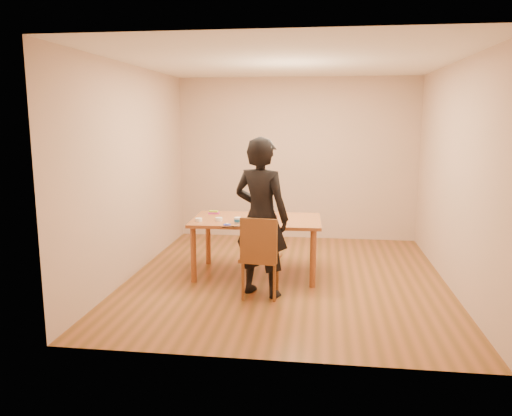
# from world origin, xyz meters

# --- Properties ---
(room_shell) EXTENTS (4.00, 4.50, 2.70)m
(room_shell) POSITION_xyz_m (0.00, 0.34, 1.35)
(room_shell) COLOR brown
(room_shell) RESTS_ON ground
(dining_table) EXTENTS (1.68, 1.03, 0.04)m
(dining_table) POSITION_xyz_m (-0.40, 0.08, 0.73)
(dining_table) COLOR brown
(dining_table) RESTS_ON floor
(dining_chair) EXTENTS (0.47, 0.47, 0.04)m
(dining_chair) POSITION_xyz_m (-0.25, -0.69, 0.45)
(dining_chair) COLOR brown
(dining_chair) RESTS_ON floor
(cake_plate) EXTENTS (0.30, 0.30, 0.02)m
(cake_plate) POSITION_xyz_m (-0.29, 0.17, 0.76)
(cake_plate) COLOR red
(cake_plate) RESTS_ON dining_table
(cake) EXTENTS (0.20, 0.20, 0.07)m
(cake) POSITION_xyz_m (-0.29, 0.17, 0.81)
(cake) COLOR white
(cake) RESTS_ON cake_plate
(frosting_dome) EXTENTS (0.20, 0.20, 0.03)m
(frosting_dome) POSITION_xyz_m (-0.29, 0.17, 0.85)
(frosting_dome) COLOR white
(frosting_dome) RESTS_ON cake
(frosting_tub) EXTENTS (0.08, 0.08, 0.08)m
(frosting_tub) POSITION_xyz_m (-0.59, -0.23, 0.79)
(frosting_tub) COLOR white
(frosting_tub) RESTS_ON dining_table
(frosting_lid) EXTENTS (0.10, 0.10, 0.01)m
(frosting_lid) POSITION_xyz_m (-0.70, -0.34, 0.75)
(frosting_lid) COLOR #1B2CB5
(frosting_lid) RESTS_ON dining_table
(frosting_dollop) EXTENTS (0.04, 0.04, 0.02)m
(frosting_dollop) POSITION_xyz_m (-0.70, -0.34, 0.77)
(frosting_dollop) COLOR white
(frosting_dollop) RESTS_ON frosting_lid
(ramekin_green) EXTENTS (0.08, 0.08, 0.04)m
(ramekin_green) POSITION_xyz_m (-1.10, -0.17, 0.77)
(ramekin_green) COLOR white
(ramekin_green) RESTS_ON dining_table
(ramekin_yellow) EXTENTS (0.09, 0.09, 0.04)m
(ramekin_yellow) POSITION_xyz_m (-0.85, -0.11, 0.77)
(ramekin_yellow) COLOR white
(ramekin_yellow) RESTS_ON dining_table
(ramekin_multi) EXTENTS (0.08, 0.08, 0.04)m
(ramekin_multi) POSITION_xyz_m (-1.10, -0.17, 0.77)
(ramekin_multi) COLOR white
(ramekin_multi) RESTS_ON dining_table
(candy_box_pink) EXTENTS (0.15, 0.08, 0.02)m
(candy_box_pink) POSITION_xyz_m (-1.01, 0.34, 0.76)
(candy_box_pink) COLOR #DB336D
(candy_box_pink) RESTS_ON dining_table
(candy_box_green) EXTENTS (0.12, 0.07, 0.02)m
(candy_box_green) POSITION_xyz_m (-1.02, 0.35, 0.78)
(candy_box_green) COLOR green
(candy_box_green) RESTS_ON candy_box_pink
(spatula) EXTENTS (0.14, 0.09, 0.01)m
(spatula) POSITION_xyz_m (-0.67, -0.46, 0.75)
(spatula) COLOR black
(spatula) RESTS_ON dining_table
(person) EXTENTS (0.78, 0.65, 1.83)m
(person) POSITION_xyz_m (-0.25, -0.65, 0.92)
(person) COLOR black
(person) RESTS_ON floor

